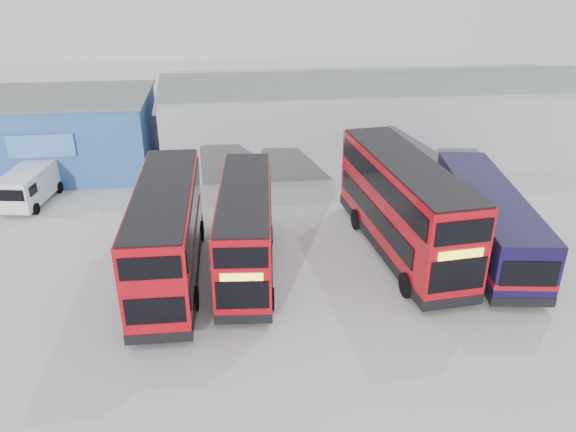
{
  "coord_description": "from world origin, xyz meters",
  "views": [
    {
      "loc": [
        -2.75,
        -19.87,
        13.67
      ],
      "look_at": [
        -0.06,
        4.34,
        2.1
      ],
      "focal_mm": 35.0,
      "sensor_mm": 36.0,
      "label": 1
    }
  ],
  "objects_px": {
    "double_decker_centre": "(246,230)",
    "double_decker_left": "(167,235)",
    "panel_van": "(30,184)",
    "single_decker_blue": "(486,220)",
    "maintenance_shed": "(373,115)",
    "double_decker_right": "(403,208)",
    "office_block": "(59,133)"
  },
  "relations": [
    {
      "from": "office_block",
      "to": "maintenance_shed",
      "type": "height_order",
      "value": "maintenance_shed"
    },
    {
      "from": "single_decker_blue",
      "to": "double_decker_centre",
      "type": "bearing_deg",
      "value": 11.43
    },
    {
      "from": "office_block",
      "to": "single_decker_blue",
      "type": "relative_size",
      "value": 1.04
    },
    {
      "from": "maintenance_shed",
      "to": "double_decker_centre",
      "type": "bearing_deg",
      "value": -121.12
    },
    {
      "from": "single_decker_blue",
      "to": "office_block",
      "type": "bearing_deg",
      "value": -22.64
    },
    {
      "from": "maintenance_shed",
      "to": "double_decker_centre",
      "type": "distance_m",
      "value": 19.63
    },
    {
      "from": "single_decker_blue",
      "to": "maintenance_shed",
      "type": "bearing_deg",
      "value": -75.66
    },
    {
      "from": "double_decker_left",
      "to": "panel_van",
      "type": "xyz_separation_m",
      "value": [
        -8.87,
        9.54,
        -1.05
      ]
    },
    {
      "from": "maintenance_shed",
      "to": "panel_van",
      "type": "distance_m",
      "value": 23.83
    },
    {
      "from": "double_decker_right",
      "to": "panel_van",
      "type": "bearing_deg",
      "value": 151.56
    },
    {
      "from": "double_decker_left",
      "to": "double_decker_centre",
      "type": "xyz_separation_m",
      "value": [
        3.5,
        0.45,
        -0.18
      ]
    },
    {
      "from": "double_decker_right",
      "to": "double_decker_centre",
      "type": "bearing_deg",
      "value": -179.68
    },
    {
      "from": "double_decker_right",
      "to": "single_decker_blue",
      "type": "distance_m",
      "value": 4.38
    },
    {
      "from": "maintenance_shed",
      "to": "panel_van",
      "type": "relative_size",
      "value": 6.06
    },
    {
      "from": "double_decker_centre",
      "to": "panel_van",
      "type": "xyz_separation_m",
      "value": [
        -12.37,
        9.09,
        -0.87
      ]
    },
    {
      "from": "single_decker_blue",
      "to": "panel_van",
      "type": "height_order",
      "value": "single_decker_blue"
    },
    {
      "from": "double_decker_centre",
      "to": "office_block",
      "type": "bearing_deg",
      "value": 132.92
    },
    {
      "from": "double_decker_right",
      "to": "maintenance_shed",
      "type": "bearing_deg",
      "value": 75.05
    },
    {
      "from": "office_block",
      "to": "maintenance_shed",
      "type": "relative_size",
      "value": 0.4
    },
    {
      "from": "double_decker_centre",
      "to": "double_decker_left",
      "type": "bearing_deg",
      "value": -168.48
    },
    {
      "from": "single_decker_blue",
      "to": "double_decker_left",
      "type": "bearing_deg",
      "value": 12.3
    },
    {
      "from": "double_decker_left",
      "to": "double_decker_centre",
      "type": "relative_size",
      "value": 1.08
    },
    {
      "from": "double_decker_right",
      "to": "single_decker_blue",
      "type": "xyz_separation_m",
      "value": [
        4.3,
        -0.13,
        -0.82
      ]
    },
    {
      "from": "office_block",
      "to": "single_decker_blue",
      "type": "distance_m",
      "value": 27.67
    },
    {
      "from": "double_decker_centre",
      "to": "maintenance_shed",
      "type": "bearing_deg",
      "value": 63.08
    },
    {
      "from": "double_decker_left",
      "to": "single_decker_blue",
      "type": "bearing_deg",
      "value": -175.06
    },
    {
      "from": "double_decker_centre",
      "to": "single_decker_blue",
      "type": "relative_size",
      "value": 0.83
    },
    {
      "from": "panel_van",
      "to": "office_block",
      "type": "bearing_deg",
      "value": 94.35
    },
    {
      "from": "office_block",
      "to": "single_decker_blue",
      "type": "bearing_deg",
      "value": -30.55
    },
    {
      "from": "office_block",
      "to": "double_decker_centre",
      "type": "bearing_deg",
      "value": -51.28
    },
    {
      "from": "double_decker_left",
      "to": "double_decker_centre",
      "type": "distance_m",
      "value": 3.53
    },
    {
      "from": "double_decker_left",
      "to": "double_decker_right",
      "type": "distance_m",
      "value": 11.23
    }
  ]
}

